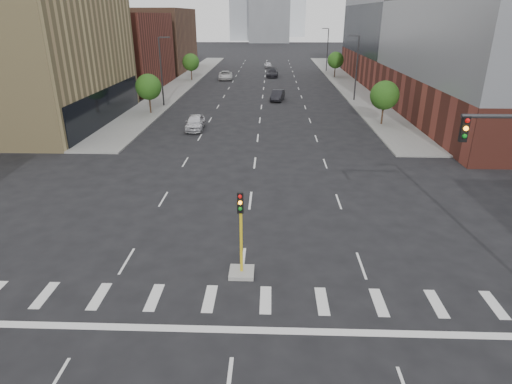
# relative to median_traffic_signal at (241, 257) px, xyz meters

# --- Properties ---
(sidewalk_left_far) EXTENTS (5.00, 92.00, 0.15)m
(sidewalk_left_far) POSITION_rel_median_traffic_signal_xyz_m (-15.00, 65.03, -0.90)
(sidewalk_left_far) COLOR gray
(sidewalk_left_far) RESTS_ON ground
(sidewalk_right_far) EXTENTS (5.00, 92.00, 0.15)m
(sidewalk_right_far) POSITION_rel_median_traffic_signal_xyz_m (15.00, 65.03, -0.90)
(sidewalk_right_far) COLOR gray
(sidewalk_right_far) RESTS_ON ground
(building_left_mid) EXTENTS (20.00, 24.00, 14.00)m
(building_left_mid) POSITION_rel_median_traffic_signal_xyz_m (-27.50, 31.03, 6.03)
(building_left_mid) COLOR tan
(building_left_mid) RESTS_ON ground
(building_left_far_a) EXTENTS (20.00, 22.00, 12.00)m
(building_left_far_a) POSITION_rel_median_traffic_signal_xyz_m (-27.50, 57.03, 5.03)
(building_left_far_a) COLOR brown
(building_left_far_a) RESTS_ON ground
(building_left_far_b) EXTENTS (20.00, 24.00, 13.00)m
(building_left_far_b) POSITION_rel_median_traffic_signal_xyz_m (-27.50, 83.03, 5.53)
(building_left_far_b) COLOR brown
(building_left_far_b) RESTS_ON ground
(building_right_main) EXTENTS (24.00, 70.00, 22.00)m
(building_right_main) POSITION_rel_median_traffic_signal_xyz_m (29.50, 51.03, 10.03)
(building_right_main) COLOR brown
(building_right_main) RESTS_ON ground
(median_traffic_signal) EXTENTS (1.20, 1.20, 4.40)m
(median_traffic_signal) POSITION_rel_median_traffic_signal_xyz_m (0.00, 0.00, 0.00)
(median_traffic_signal) COLOR #999993
(median_traffic_signal) RESTS_ON ground
(streetlight_right_a) EXTENTS (1.60, 0.22, 9.07)m
(streetlight_right_a) POSITION_rel_median_traffic_signal_xyz_m (13.41, 46.03, 4.04)
(streetlight_right_a) COLOR #2D2D30
(streetlight_right_a) RESTS_ON ground
(streetlight_right_b) EXTENTS (1.60, 0.22, 9.07)m
(streetlight_right_b) POSITION_rel_median_traffic_signal_xyz_m (13.41, 81.03, 4.04)
(streetlight_right_b) COLOR #2D2D30
(streetlight_right_b) RESTS_ON ground
(streetlight_left) EXTENTS (1.60, 0.22, 9.07)m
(streetlight_left) POSITION_rel_median_traffic_signal_xyz_m (-13.41, 41.03, 4.04)
(streetlight_left) COLOR #2D2D30
(streetlight_left) RESTS_ON ground
(tree_left_near) EXTENTS (3.20, 3.20, 4.85)m
(tree_left_near) POSITION_rel_median_traffic_signal_xyz_m (-14.00, 36.03, 2.42)
(tree_left_near) COLOR #382619
(tree_left_near) RESTS_ON ground
(tree_left_far) EXTENTS (3.20, 3.20, 4.85)m
(tree_left_far) POSITION_rel_median_traffic_signal_xyz_m (-14.00, 66.03, 2.42)
(tree_left_far) COLOR #382619
(tree_left_far) RESTS_ON ground
(tree_right_near) EXTENTS (3.20, 3.20, 4.85)m
(tree_right_near) POSITION_rel_median_traffic_signal_xyz_m (14.00, 31.03, 2.42)
(tree_right_near) COLOR #382619
(tree_right_near) RESTS_ON ground
(tree_right_far) EXTENTS (3.20, 3.20, 4.85)m
(tree_right_far) POSITION_rel_median_traffic_signal_xyz_m (14.00, 71.03, 2.42)
(tree_right_far) COLOR #382619
(tree_right_far) RESTS_ON ground
(car_near_left) EXTENTS (2.10, 4.83, 1.62)m
(car_near_left) POSITION_rel_median_traffic_signal_xyz_m (-6.99, 28.24, -0.16)
(car_near_left) COLOR silver
(car_near_left) RESTS_ON ground
(car_mid_right) EXTENTS (2.32, 4.75, 1.50)m
(car_mid_right) POSITION_rel_median_traffic_signal_xyz_m (2.26, 45.84, -0.22)
(car_mid_right) COLOR black
(car_mid_right) RESTS_ON ground
(car_far_left) EXTENTS (3.10, 5.90, 1.59)m
(car_far_left) POSITION_rel_median_traffic_signal_xyz_m (-7.64, 67.69, -0.18)
(car_far_left) COLOR silver
(car_far_left) RESTS_ON ground
(car_deep_right) EXTENTS (2.44, 5.54, 1.58)m
(car_deep_right) POSITION_rel_median_traffic_signal_xyz_m (1.50, 71.64, -0.18)
(car_deep_right) COLOR black
(car_deep_right) RESTS_ON ground
(car_distant) EXTENTS (2.07, 4.10, 1.34)m
(car_distant) POSITION_rel_median_traffic_signal_xyz_m (0.49, 88.11, -0.30)
(car_distant) COLOR silver
(car_distant) RESTS_ON ground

